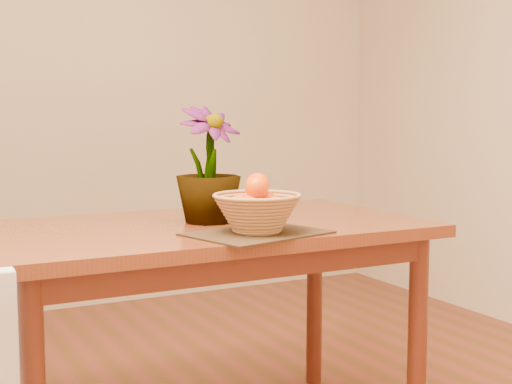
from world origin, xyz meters
name	(u,v)px	position (x,y,z in m)	size (l,w,h in m)	color
wall_back	(66,71)	(0.00, 2.25, 1.35)	(4.00, 0.02, 2.70)	beige
table	(207,250)	(0.00, 0.30, 0.66)	(1.40, 0.80, 0.75)	maroon
placemat	(257,233)	(0.05, 0.03, 0.75)	(0.38, 0.29, 0.01)	#382514
wicker_basket	(257,215)	(0.05, 0.03, 0.81)	(0.26, 0.26, 0.11)	tan
orange_pile	(257,200)	(0.05, 0.03, 0.85)	(0.17, 0.16, 0.13)	#FF4904
potted_plant	(208,164)	(0.01, 0.32, 0.94)	(0.21, 0.21, 0.38)	#1B4714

